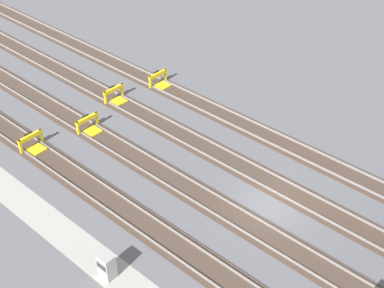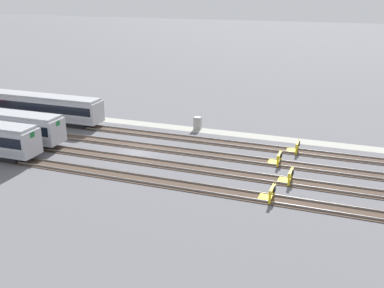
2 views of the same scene
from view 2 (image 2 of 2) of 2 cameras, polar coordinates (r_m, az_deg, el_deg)
ground_plane at (r=49.52m, az=-7.08°, el=-1.10°), size 400.00×400.00×0.00m
service_walkway at (r=58.17m, az=-2.59°, el=2.17°), size 54.00×2.00×0.01m
rail_track_nearest at (r=54.86m, az=-4.11°, el=1.11°), size 90.00×2.24×0.21m
rail_track_near_inner at (r=51.27m, az=-6.02°, el=-0.28°), size 90.00×2.24×0.21m
rail_track_middle at (r=47.78m, az=-8.22°, el=-1.88°), size 90.00×2.24×0.21m
rail_track_far_inner at (r=44.42m, az=-10.76°, el=-3.72°), size 90.00×2.24×0.21m
subway_car_front_row_rightmost at (r=63.24m, az=-18.75°, el=4.48°), size 18.01×2.90×3.70m
bumper_stop_nearest_track at (r=50.55m, az=12.94°, el=-0.41°), size 1.36×2.01×1.22m
bumper_stop_near_inner_track at (r=46.80m, az=10.73°, el=-1.88°), size 1.35×2.00×1.22m
bumper_stop_middle_track at (r=42.72m, az=12.07°, el=-4.09°), size 1.36×2.00×1.22m
bumper_stop_far_inner_track at (r=39.05m, az=9.77°, el=-6.25°), size 1.36×2.01×1.22m
electrical_cabinet at (r=57.02m, az=0.71°, el=2.67°), size 0.90×0.73×1.60m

